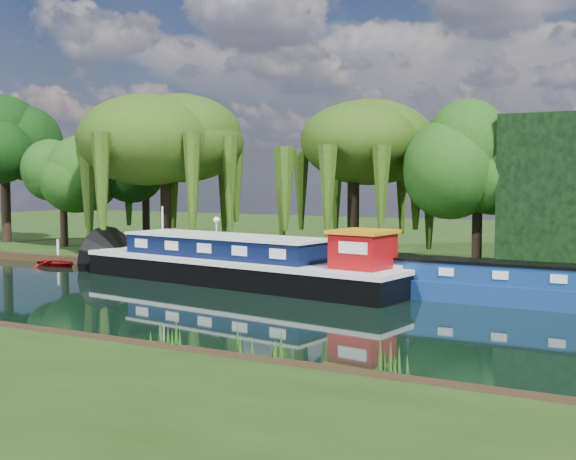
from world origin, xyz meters
The scene contains 15 objects.
ground centered at (0.00, 0.00, 0.00)m, with size 120.00×120.00×0.00m, color black.
far_bank centered at (0.00, 34.00, 0.23)m, with size 120.00×52.00×0.45m, color #1A330D.
dutch_barge centered at (5.08, 5.90, 0.96)m, with size 18.79×6.84×3.88m.
narrowboat centered at (16.66, 6.19, 0.67)m, with size 12.90×2.33×1.88m.
red_dinghy centered at (-8.38, 6.75, 0.00)m, with size 2.01×2.82×0.58m, color maroon.
willow_left centered at (-5.19, 13.14, 7.51)m, with size 8.11×8.11×9.72m.
willow_right centered at (7.34, 14.67, 6.69)m, with size 7.03×7.03×8.56m.
tree_far_left centered at (-14.02, 12.93, 5.61)m, with size 4.68×4.68×7.53m.
tree_far_back centered at (-20.46, 13.46, 7.35)m, with size 5.90×5.90×9.92m.
tree_far_mid centered at (-9.64, 16.58, 5.71)m, with size 4.66×4.66×7.62m.
tree_far_right centered at (14.68, 14.27, 5.75)m, with size 4.70×4.70×7.69m.
conifer_hedge centered at (19.00, 14.00, 4.45)m, with size 6.00×3.00×8.00m, color black.
lamppost centered at (0.50, 10.50, 2.42)m, with size 0.36×0.36×2.56m.
mooring_posts centered at (-0.50, 8.40, 0.95)m, with size 19.16×0.16×1.00m.
reeds_near centered at (6.87, -7.57, 0.55)m, with size 33.70×1.50×1.10m.
Camera 1 is at (23.85, -24.45, 5.19)m, focal length 45.00 mm.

